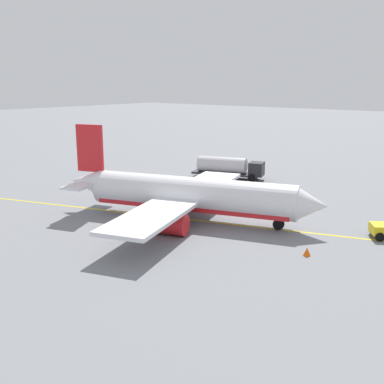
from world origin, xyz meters
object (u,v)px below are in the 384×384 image
object	(u,v)px
refueling_worker	(221,183)
safety_cone_nose	(307,252)
fuel_tanker	(229,167)
airplane	(188,195)

from	to	relation	value
refueling_worker	safety_cone_nose	distance (m)	25.45
fuel_tanker	safety_cone_nose	xyz separation A→B (m)	(23.40, -22.12, -1.37)
fuel_tanker	safety_cone_nose	size ratio (longest dim) A/B	15.13
airplane	fuel_tanker	bearing A→B (deg)	113.90
fuel_tanker	refueling_worker	size ratio (longest dim) A/B	6.37
safety_cone_nose	airplane	bearing A→B (deg)	173.00
fuel_tanker	refueling_worker	bearing A→B (deg)	-62.99
airplane	refueling_worker	bearing A→B (deg)	112.39
fuel_tanker	safety_cone_nose	world-z (taller)	fuel_tanker
airplane	refueling_worker	world-z (taller)	airplane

